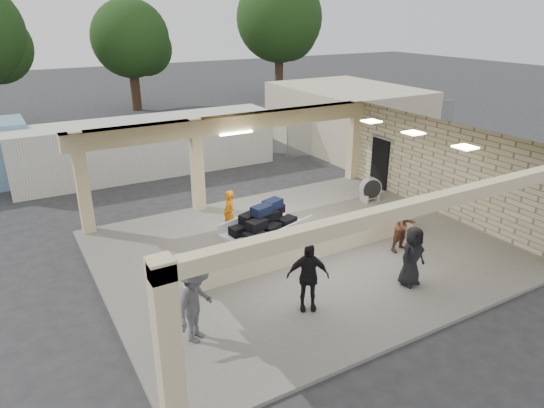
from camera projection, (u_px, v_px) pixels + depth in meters
ground at (301, 252)px, 15.22m from camera, size 120.00×120.00×0.00m
pavilion at (297, 204)px, 15.35m from camera, size 12.01×10.00×3.55m
baggage_counter at (311, 241)px, 14.60m from camera, size 8.20×0.58×0.98m
luggage_cart at (265, 225)px, 14.92m from camera, size 2.93×2.29×1.50m
drum_fan at (370, 188)px, 18.91m from camera, size 0.89×0.47×0.95m
baggage_handler at (229, 214)px, 15.77m from camera, size 0.33×0.59×1.60m
passenger_a at (405, 226)px, 14.83m from camera, size 0.82×0.40×1.65m
passenger_b at (308, 277)px, 11.86m from camera, size 1.11×0.82×1.80m
passenger_c at (195, 303)px, 10.68m from camera, size 1.24×1.11×1.92m
passenger_d at (412, 256)px, 12.96m from camera, size 0.86×0.42×1.69m
car_white_a at (311, 123)px, 29.83m from camera, size 4.79×2.91×1.28m
car_white_b at (357, 114)px, 31.82m from camera, size 4.90×2.83×1.46m
car_dark at (271, 120)px, 29.98m from camera, size 4.81×2.30×1.54m
container_white at (149, 146)px, 22.24m from camera, size 11.77×2.54×2.54m
fence at (378, 126)px, 27.17m from camera, size 12.06×0.06×2.03m
tree_mid at (134, 42)px, 35.51m from camera, size 6.00×5.60×8.00m
tree_right at (282, 22)px, 39.80m from camera, size 7.20×7.00×10.00m
adjacent_building at (347, 116)px, 27.08m from camera, size 6.00×8.00×3.20m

